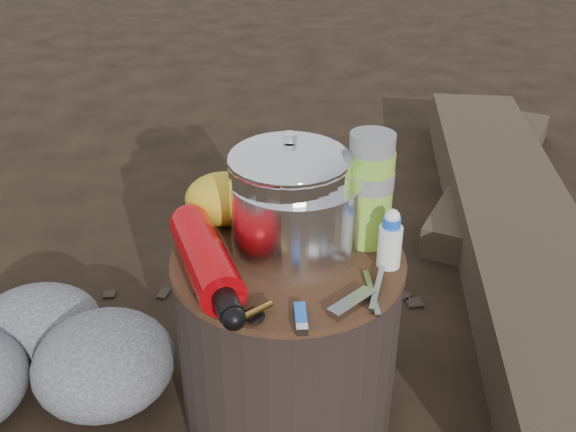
{
  "coord_description": "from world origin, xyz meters",
  "views": [
    {
      "loc": [
        -0.05,
        -0.99,
        1.03
      ],
      "look_at": [
        0.0,
        0.0,
        0.48
      ],
      "focal_mm": 40.19,
      "sensor_mm": 36.0,
      "label": 1
    }
  ],
  "objects_px": {
    "stump": "(288,340)",
    "travel_mug": "(351,191)",
    "log_main": "(513,225)",
    "thermos": "(369,190)",
    "camping_pot": "(289,196)",
    "fuel_bottle": "(205,258)"
  },
  "relations": [
    {
      "from": "stump",
      "to": "travel_mug",
      "type": "height_order",
      "value": "travel_mug"
    },
    {
      "from": "log_main",
      "to": "thermos",
      "type": "relative_size",
      "value": 8.96
    },
    {
      "from": "camping_pot",
      "to": "log_main",
      "type": "bearing_deg",
      "value": 40.63
    },
    {
      "from": "travel_mug",
      "to": "thermos",
      "type": "bearing_deg",
      "value": -74.16
    },
    {
      "from": "thermos",
      "to": "travel_mug",
      "type": "distance_m",
      "value": 0.09
    },
    {
      "from": "log_main",
      "to": "thermos",
      "type": "height_order",
      "value": "thermos"
    },
    {
      "from": "fuel_bottle",
      "to": "thermos",
      "type": "bearing_deg",
      "value": 2.78
    },
    {
      "from": "stump",
      "to": "thermos",
      "type": "height_order",
      "value": "thermos"
    },
    {
      "from": "fuel_bottle",
      "to": "travel_mug",
      "type": "bearing_deg",
      "value": 16.38
    },
    {
      "from": "fuel_bottle",
      "to": "camping_pot",
      "type": "bearing_deg",
      "value": 13.45
    },
    {
      "from": "fuel_bottle",
      "to": "travel_mug",
      "type": "xyz_separation_m",
      "value": [
        0.28,
        0.18,
        0.03
      ]
    },
    {
      "from": "log_main",
      "to": "fuel_bottle",
      "type": "xyz_separation_m",
      "value": [
        -0.85,
        -0.69,
        0.35
      ]
    },
    {
      "from": "camping_pot",
      "to": "travel_mug",
      "type": "distance_m",
      "value": 0.16
    },
    {
      "from": "stump",
      "to": "camping_pot",
      "type": "xyz_separation_m",
      "value": [
        0.0,
        0.03,
        0.31
      ]
    },
    {
      "from": "camping_pot",
      "to": "fuel_bottle",
      "type": "bearing_deg",
      "value": -149.39
    },
    {
      "from": "stump",
      "to": "camping_pot",
      "type": "relative_size",
      "value": 1.97
    },
    {
      "from": "thermos",
      "to": "travel_mug",
      "type": "relative_size",
      "value": 1.6
    },
    {
      "from": "fuel_bottle",
      "to": "thermos",
      "type": "relative_size",
      "value": 1.5
    },
    {
      "from": "stump",
      "to": "thermos",
      "type": "xyz_separation_m",
      "value": [
        0.15,
        0.05,
        0.3
      ]
    },
    {
      "from": "camping_pot",
      "to": "thermos",
      "type": "distance_m",
      "value": 0.15
    },
    {
      "from": "log_main",
      "to": "camping_pot",
      "type": "bearing_deg",
      "value": -129.95
    },
    {
      "from": "stump",
      "to": "fuel_bottle",
      "type": "relative_size",
      "value": 1.33
    }
  ]
}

